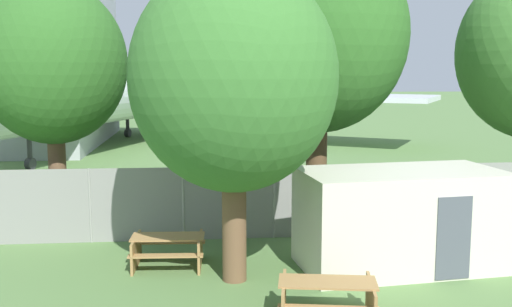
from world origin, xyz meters
The scene contains 9 objects.
perimeter_fence centered at (0.00, 10.60, 1.03)m, with size 56.07×0.07×2.07m.
airplane centered at (-2.98, 34.82, 3.56)m, with size 36.03×43.59×11.43m.
portable_cabin centered at (5.27, 7.82, 1.18)m, with size 5.01×2.96×2.37m.
picnic_bench_near_cabin centered at (2.87, 4.92, 0.48)m, with size 2.06×1.69×0.76m.
picnic_bench_open_grass centered at (-0.32, 8.34, 0.47)m, with size 1.82×1.49×0.76m.
tree_near_hangar centered at (1.23, 7.24, 4.54)m, with size 4.55×4.55×7.07m.
tree_behind_benches centered at (-3.67, 11.84, 4.89)m, with size 4.21×4.21×7.24m.
tree_far_right centered at (4.11, 12.45, 5.77)m, with size 5.47×5.47×8.82m.
light_mast centered at (1.29, 9.78, 4.61)m, with size 0.44×0.44×7.52m.
Camera 1 is at (0.51, -5.82, 4.74)m, focal length 42.00 mm.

